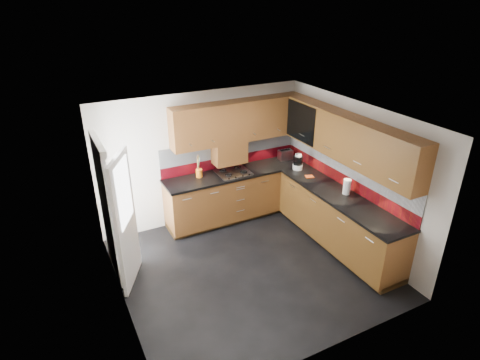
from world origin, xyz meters
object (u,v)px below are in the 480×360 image
gas_hob (233,172)px  toaster (285,155)px  food_processor (298,162)px  utensil_pot (199,172)px

gas_hob → toaster: toaster is taller
gas_hob → toaster: size_ratio=2.12×
food_processor → toaster: bearing=83.1°
gas_hob → food_processor: 1.19m
utensil_pot → food_processor: bearing=-16.5°
utensil_pot → food_processor: (1.73, -0.52, 0.04)m
gas_hob → toaster: (1.18, 0.12, 0.08)m
gas_hob → food_processor: (1.12, -0.39, 0.12)m
toaster → food_processor: food_processor is taller
gas_hob → utensil_pot: bearing=168.3°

